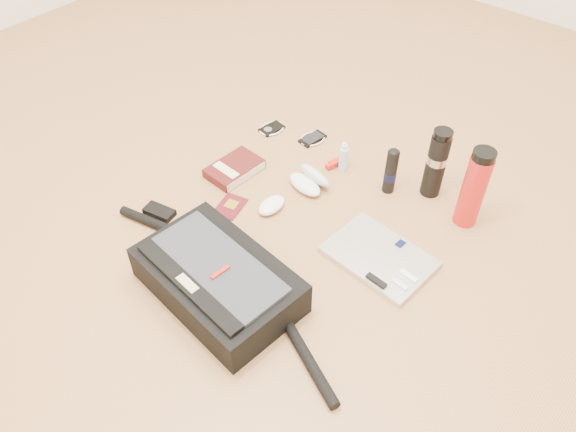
{
  "coord_description": "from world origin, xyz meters",
  "views": [
    {
      "loc": [
        0.78,
        -0.93,
        1.32
      ],
      "look_at": [
        -0.02,
        0.04,
        0.06
      ],
      "focal_mm": 35.0,
      "sensor_mm": 36.0,
      "label": 1
    }
  ],
  "objects_px": {
    "messenger_bag": "(217,279)",
    "thermos_red": "(474,188)",
    "book": "(235,169)",
    "laptop": "(379,257)",
    "thermos_black": "(436,163)"
  },
  "relations": [
    {
      "from": "messenger_bag",
      "to": "laptop",
      "type": "xyz_separation_m",
      "value": [
        0.29,
        0.41,
        -0.05
      ]
    },
    {
      "from": "thermos_red",
      "to": "messenger_bag",
      "type": "bearing_deg",
      "value": -119.37
    },
    {
      "from": "messenger_bag",
      "to": "thermos_red",
      "type": "bearing_deg",
      "value": 66.65
    },
    {
      "from": "messenger_bag",
      "to": "book",
      "type": "height_order",
      "value": "messenger_bag"
    },
    {
      "from": "thermos_red",
      "to": "laptop",
      "type": "bearing_deg",
      "value": -110.44
    },
    {
      "from": "thermos_black",
      "to": "messenger_bag",
      "type": "bearing_deg",
      "value": -108.0
    },
    {
      "from": "messenger_bag",
      "to": "thermos_black",
      "type": "xyz_separation_m",
      "value": [
        0.25,
        0.78,
        0.07
      ]
    },
    {
      "from": "thermos_black",
      "to": "book",
      "type": "bearing_deg",
      "value": -148.7
    },
    {
      "from": "thermos_red",
      "to": "book",
      "type": "bearing_deg",
      "value": -157.48
    },
    {
      "from": "laptop",
      "to": "thermos_red",
      "type": "height_order",
      "value": "thermos_red"
    },
    {
      "from": "book",
      "to": "thermos_black",
      "type": "bearing_deg",
      "value": 34.68
    },
    {
      "from": "messenger_bag",
      "to": "book",
      "type": "xyz_separation_m",
      "value": [
        -0.34,
        0.42,
        -0.04
      ]
    },
    {
      "from": "messenger_bag",
      "to": "thermos_red",
      "type": "xyz_separation_m",
      "value": [
        0.41,
        0.73,
        0.08
      ]
    },
    {
      "from": "messenger_bag",
      "to": "thermos_black",
      "type": "relative_size",
      "value": 3.71
    },
    {
      "from": "messenger_bag",
      "to": "thermos_black",
      "type": "distance_m",
      "value": 0.82
    }
  ]
}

